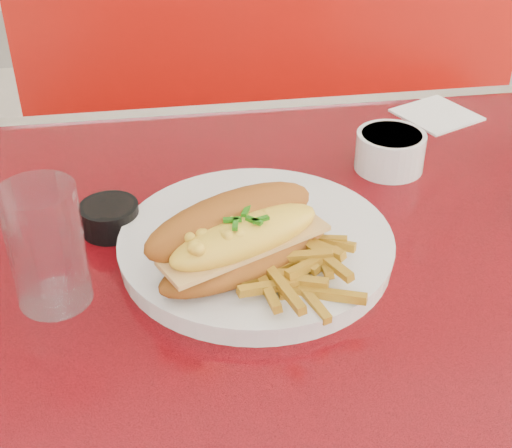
{
  "coord_description": "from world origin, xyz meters",
  "views": [
    {
      "loc": [
        -0.3,
        -0.62,
        1.24
      ],
      "look_at": [
        -0.2,
        0.02,
        0.81
      ],
      "focal_mm": 50.0,
      "sensor_mm": 36.0,
      "label": 1
    }
  ],
  "objects": [
    {
      "name": "diner_table",
      "position": [
        0.0,
        0.0,
        0.61
      ],
      "size": [
        1.23,
        0.83,
        0.77
      ],
      "color": "red",
      "rests_on": "ground"
    },
    {
      "name": "water_tumbler",
      "position": [
        -0.41,
        -0.03,
        0.84
      ],
      "size": [
        0.1,
        0.1,
        0.13
      ],
      "primitive_type": "cylinder",
      "rotation": [
        0.0,
        0.0,
        -0.41
      ],
      "color": "#AAC6DB",
      "rests_on": "diner_table"
    },
    {
      "name": "mac_hoagie",
      "position": [
        -0.22,
        -0.03,
        0.83
      ],
      "size": [
        0.22,
        0.17,
        0.09
      ],
      "rotation": [
        0.0,
        0.0,
        0.44
      ],
      "color": "#985318",
      "rests_on": "dinner_plate"
    },
    {
      "name": "sauce_cup_left",
      "position": [
        -0.36,
        0.09,
        0.79
      ],
      "size": [
        0.08,
        0.08,
        0.03
      ],
      "rotation": [
        0.0,
        0.0,
        -0.25
      ],
      "color": "black",
      "rests_on": "diner_table"
    },
    {
      "name": "gravy_ramekin",
      "position": [
        0.01,
        0.18,
        0.8
      ],
      "size": [
        0.11,
        0.11,
        0.05
      ],
      "rotation": [
        0.0,
        0.0,
        0.31
      ],
      "color": "silver",
      "rests_on": "diner_table"
    },
    {
      "name": "fork",
      "position": [
        -0.14,
        -0.0,
        0.79
      ],
      "size": [
        0.06,
        0.16,
        0.0
      ],
      "rotation": [
        0.0,
        0.0,
        1.83
      ],
      "color": "silver",
      "rests_on": "dinner_plate"
    },
    {
      "name": "booth_bench_far",
      "position": [
        0.0,
        0.81,
        0.29
      ],
      "size": [
        1.2,
        0.51,
        0.9
      ],
      "color": "#A5110B",
      "rests_on": "ground"
    },
    {
      "name": "paper_napkin",
      "position": [
        0.13,
        0.33,
        0.77
      ],
      "size": [
        0.14,
        0.14,
        0.0
      ],
      "primitive_type": "cube",
      "rotation": [
        0.0,
        0.0,
        0.41
      ],
      "color": "white",
      "rests_on": "diner_table"
    },
    {
      "name": "dinner_plate",
      "position": [
        -0.2,
        0.02,
        0.78
      ],
      "size": [
        0.31,
        0.31,
        0.02
      ],
      "rotation": [
        0.0,
        0.0,
        -0.02
      ],
      "color": "silver",
      "rests_on": "diner_table"
    },
    {
      "name": "fries_pile",
      "position": [
        -0.18,
        -0.06,
        0.81
      ],
      "size": [
        0.14,
        0.13,
        0.04
      ],
      "primitive_type": null,
      "rotation": [
        0.0,
        0.0,
        0.18
      ],
      "color": "gold",
      "rests_on": "dinner_plate"
    }
  ]
}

